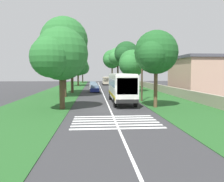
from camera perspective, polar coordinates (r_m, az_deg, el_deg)
The scene contains 23 objects.
ground at distance 24.74m, azimuth -0.53°, elevation -4.44°, with size 160.00×160.00×0.00m, color #333335.
grass_verge_left at distance 40.09m, azimuth -13.83°, elevation -1.06°, with size 120.00×8.00×0.04m, color #235623.
grass_verge_right at distance 40.78m, azimuth 9.56°, elevation -0.90°, with size 120.00×8.00×0.04m, color #235623.
centre_line at distance 39.60m, azimuth -2.04°, elevation -1.03°, with size 110.00×0.16×0.01m, color silver.
coach_bus at distance 29.59m, azimuth 2.28°, elevation 1.23°, with size 11.16×2.62×3.73m.
zebra_crossing at distance 18.44m, azimuth 0.86°, elevation -7.56°, with size 4.95×6.80×0.01m.
trailing_car_0 at distance 45.83m, azimuth -4.29°, elevation 0.56°, with size 4.30×1.78×1.43m.
trailing_car_1 at distance 53.83m, azimuth -4.55°, elevation 1.16°, with size 4.30×1.78×1.43m.
trailing_car_2 at distance 63.05m, azimuth -4.76°, elevation 1.66°, with size 4.30×1.78×1.43m.
trailing_minibus_0 at distance 71.77m, azimuth -1.49°, elevation 2.73°, with size 6.00×2.14×2.53m.
roadside_tree_left_0 at distance 44.78m, azimuth -10.06°, elevation 7.82°, with size 7.06×5.66×9.43m.
roadside_tree_left_1 at distance 24.69m, azimuth -12.86°, elevation 8.55°, with size 6.82×5.62×8.53m.
roadside_tree_left_2 at distance 37.24m, azimuth -12.00°, elevation 11.78°, with size 8.41×7.30×12.40m.
roadside_tree_left_3 at distance 86.68m, azimuth -7.34°, elevation 5.58°, with size 5.94×4.96×8.00m.
roadside_tree_left_4 at distance 67.53m, azimuth -8.56°, elevation 6.07°, with size 7.38×5.94×8.76m.
roadside_tree_right_0 at distance 68.59m, azimuth 1.33°, elevation 8.32°, with size 6.38×5.50×11.20m.
roadside_tree_right_1 at distance 46.53m, azimuth 4.79°, elevation 6.63°, with size 6.88×5.50×8.39m.
roadside_tree_right_2 at distance 25.86m, azimuth 10.57°, elevation 9.11°, with size 5.51×4.75×8.42m.
roadside_tree_right_3 at distance 86.11m, azimuth -0.09°, elevation 7.76°, with size 7.92×6.86×12.19m.
roadside_tree_right_4 at distance 56.47m, azimuth 3.40°, elevation 9.03°, with size 7.06×5.84×11.33m.
utility_pole at distance 31.23m, azimuth 7.41°, elevation 5.58°, with size 0.24×1.40×8.51m.
roadside_wall at distance 46.43m, azimuth 12.14°, elevation 0.60°, with size 70.00×0.40×1.37m, color #9E937F.
roadside_building at distance 46.65m, azimuth 19.84°, elevation 3.86°, with size 12.44×7.38×6.94m.
Camera 1 is at (-24.37, 1.69, 3.89)m, focal length 37.08 mm.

